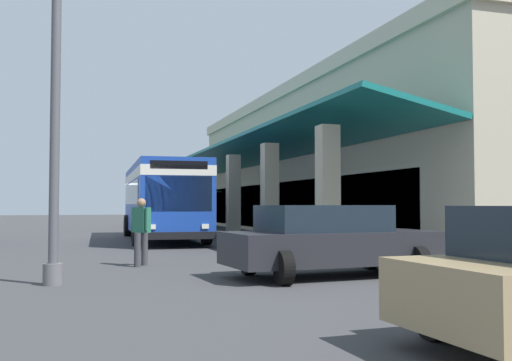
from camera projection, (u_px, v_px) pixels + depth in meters
ground at (278, 233)px, 31.22m from camera, size 120.00×120.00×0.00m
curb_strip at (223, 233)px, 29.07m from camera, size 37.47×0.50×0.12m
plaza_building at (395, 164)px, 32.05m from camera, size 31.52×17.25×7.39m
transit_bus at (162, 196)px, 25.12m from camera, size 11.29×3.09×3.34m
parked_sedan_charcoal at (329, 240)px, 12.17m from camera, size 2.69×4.54×1.47m
pedestrian at (141, 228)px, 14.23m from camera, size 0.63×0.44×1.64m
potted_palm at (206, 218)px, 37.81m from camera, size 1.55×1.69×2.51m
lot_light_pole at (56, 45)px, 11.02m from camera, size 0.60×0.60×8.37m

